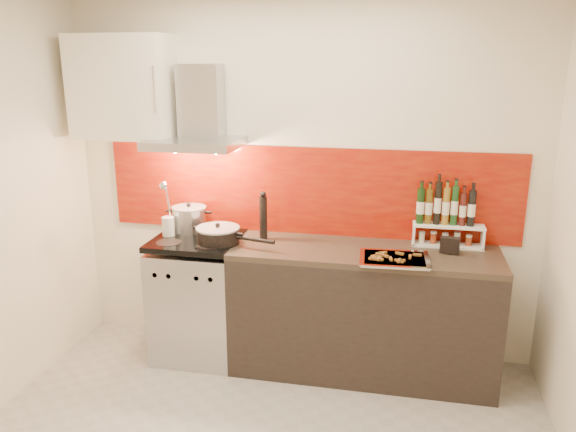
% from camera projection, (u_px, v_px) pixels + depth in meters
% --- Properties ---
extents(back_wall, '(3.40, 0.02, 2.60)m').
position_uv_depth(back_wall, '(301.00, 180.00, 4.06)').
color(back_wall, silver).
rests_on(back_wall, ground).
extents(backsplash, '(3.00, 0.02, 0.64)m').
position_uv_depth(backsplash, '(307.00, 191.00, 4.06)').
color(backsplash, '#7E0706').
rests_on(backsplash, back_wall).
extents(range_stove, '(0.60, 0.60, 0.91)m').
position_uv_depth(range_stove, '(199.00, 298.00, 4.14)').
color(range_stove, '#B7B7BA').
rests_on(range_stove, ground).
extents(counter, '(1.80, 0.60, 0.90)m').
position_uv_depth(counter, '(363.00, 311.00, 3.91)').
color(counter, black).
rests_on(counter, ground).
extents(range_hood, '(0.62, 0.50, 0.61)m').
position_uv_depth(range_hood, '(198.00, 118.00, 3.92)').
color(range_hood, '#B7B7BA').
rests_on(range_hood, back_wall).
extents(upper_cabinet, '(0.70, 0.35, 0.72)m').
position_uv_depth(upper_cabinet, '(123.00, 87.00, 3.96)').
color(upper_cabinet, white).
rests_on(upper_cabinet, back_wall).
extents(stock_pot, '(0.25, 0.25, 0.22)m').
position_uv_depth(stock_pot, '(189.00, 219.00, 4.15)').
color(stock_pot, '#B7B7BA').
rests_on(stock_pot, range_stove).
extents(saute_pan, '(0.58, 0.31, 0.14)m').
position_uv_depth(saute_pan, '(219.00, 235.00, 3.90)').
color(saute_pan, black).
rests_on(saute_pan, range_stove).
extents(utensil_jar, '(0.09, 0.13, 0.42)m').
position_uv_depth(utensil_jar, '(168.00, 220.00, 4.02)').
color(utensil_jar, silver).
rests_on(utensil_jar, range_stove).
extents(pepper_mill, '(0.05, 0.05, 0.35)m').
position_uv_depth(pepper_mill, '(263.00, 216.00, 3.97)').
color(pepper_mill, black).
rests_on(pepper_mill, counter).
extents(step_shelf, '(0.48, 0.13, 0.45)m').
position_uv_depth(step_shelf, '(446.00, 219.00, 3.81)').
color(step_shelf, white).
rests_on(step_shelf, counter).
extents(caddy_box, '(0.13, 0.07, 0.11)m').
position_uv_depth(caddy_box, '(450.00, 245.00, 3.69)').
color(caddy_box, black).
rests_on(caddy_box, counter).
extents(baking_tray, '(0.46, 0.36, 0.03)m').
position_uv_depth(baking_tray, '(394.00, 259.00, 3.57)').
color(baking_tray, silver).
rests_on(baking_tray, counter).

